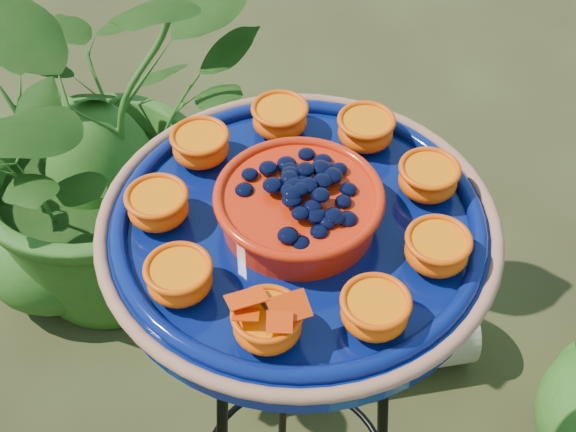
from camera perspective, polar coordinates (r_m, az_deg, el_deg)
The scene contains 4 objects.
tripod_stand at distance 1.32m, azimuth 0.58°, elevation -12.72°, with size 0.45×0.45×0.94m.
feeder_dish at distance 0.99m, azimuth 0.76°, elevation -0.52°, with size 0.63×0.63×0.11m.
driftwood_log at distance 1.97m, azimuth 4.93°, elevation -8.87°, with size 0.19×0.19×0.56m, color tan.
shrub_back_left at distance 1.95m, azimuth -13.68°, elevation 6.00°, with size 0.87×0.75×0.96m, color #235416.
Camera 1 is at (0.14, -0.75, 1.72)m, focal length 50.00 mm.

